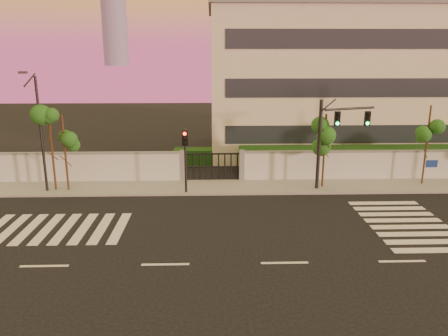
{
  "coord_description": "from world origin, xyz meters",
  "views": [
    {
      "loc": [
        -3.02,
        -16.6,
        8.58
      ],
      "look_at": [
        -2.38,
        6.0,
        2.56
      ],
      "focal_mm": 35.0,
      "sensor_mm": 36.0,
      "label": 1
    }
  ],
  "objects": [
    {
      "name": "ground",
      "position": [
        0.0,
        0.0,
        0.0
      ],
      "size": [
        120.0,
        120.0,
        0.0
      ],
      "primitive_type": "plane",
      "color": "black",
      "rests_on": "ground"
    },
    {
      "name": "sidewalk",
      "position": [
        0.0,
        10.5,
        0.07
      ],
      "size": [
        60.0,
        3.0,
        0.15
      ],
      "primitive_type": "cube",
      "color": "gray",
      "rests_on": "ground"
    },
    {
      "name": "perimeter_wall",
      "position": [
        0.1,
        12.0,
        1.07
      ],
      "size": [
        60.0,
        0.36,
        2.2
      ],
      "color": "silver",
      "rests_on": "ground"
    },
    {
      "name": "hedge_row",
      "position": [
        1.17,
        14.74,
        0.82
      ],
      "size": [
        41.0,
        4.25,
        1.8
      ],
      "color": "#173810",
      "rests_on": "ground"
    },
    {
      "name": "institutional_building",
      "position": [
        9.0,
        21.99,
        6.16
      ],
      "size": [
        24.4,
        12.4,
        12.25
      ],
      "color": "beige",
      "rests_on": "ground"
    },
    {
      "name": "road_markings",
      "position": [
        -1.58,
        3.76,
        0.01
      ],
      "size": [
        57.0,
        7.62,
        0.02
      ],
      "color": "silver",
      "rests_on": "ground"
    },
    {
      "name": "street_tree_b",
      "position": [
        -12.9,
        10.09,
        3.96
      ],
      "size": [
        1.61,
        1.28,
        5.38
      ],
      "color": "#382314",
      "rests_on": "ground"
    },
    {
      "name": "street_tree_c",
      "position": [
        -12.09,
        10.04,
        3.63
      ],
      "size": [
        1.59,
        1.27,
        4.94
      ],
      "color": "#382314",
      "rests_on": "ground"
    },
    {
      "name": "street_tree_d",
      "position": [
        4.14,
        10.27,
        3.57
      ],
      "size": [
        1.54,
        1.23,
        4.85
      ],
      "color": "#382314",
      "rests_on": "ground"
    },
    {
      "name": "street_tree_e",
      "position": [
        10.91,
        10.7,
        3.91
      ],
      "size": [
        1.45,
        1.15,
        5.32
      ],
      "color": "#382314",
      "rests_on": "ground"
    },
    {
      "name": "traffic_signal_main",
      "position": [
        4.4,
        9.87,
        3.66
      ],
      "size": [
        3.59,
        1.29,
        5.79
      ],
      "rotation": [
        0.0,
        0.0,
        0.33
      ],
      "color": "black",
      "rests_on": "ground"
    },
    {
      "name": "traffic_signal_secondary",
      "position": [
        -4.64,
        9.3,
        2.62
      ],
      "size": [
        0.32,
        0.32,
        4.12
      ],
      "rotation": [
        0.0,
        0.0,
        -0.19
      ],
      "color": "black",
      "rests_on": "ground"
    },
    {
      "name": "streetlight_west",
      "position": [
        -13.4,
        9.71,
        4.09
      ],
      "size": [
        0.45,
        1.82,
        7.56
      ],
      "color": "black",
      "rests_on": "ground"
    }
  ]
}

